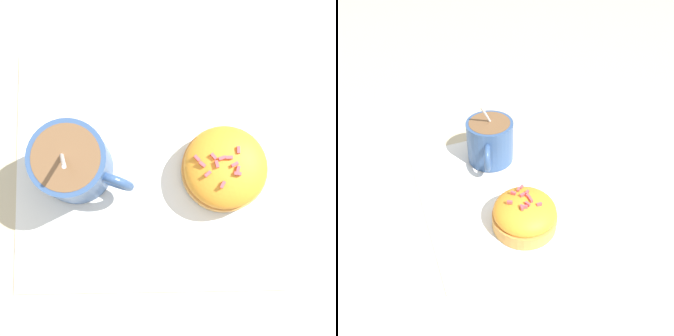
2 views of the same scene
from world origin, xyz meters
The scene contains 4 objects.
ground_plane centered at (0.00, 0.00, 0.00)m, with size 3.00×3.00×0.00m, color #C6B793.
paper_napkin centered at (0.00, 0.00, 0.00)m, with size 0.29×0.26×0.00m.
coffee_cup centered at (-0.07, 0.00, 0.04)m, with size 0.10×0.08×0.11m.
frosted_pastry centered at (0.08, 0.00, 0.02)m, with size 0.09×0.09×0.05m.
Camera 1 is at (0.02, -0.08, 0.59)m, focal length 60.00 mm.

